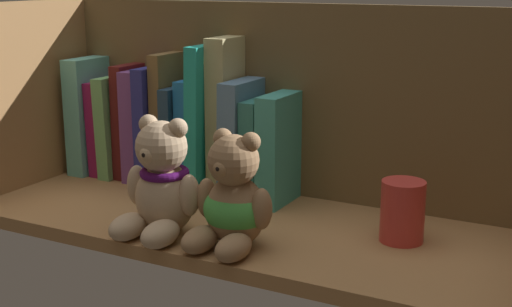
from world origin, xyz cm
name	(u,v)px	position (x,y,z in cm)	size (l,w,h in cm)	color
shelf_board	(253,230)	(0.00, 0.00, 1.00)	(83.48, 29.53, 2.00)	#9E7042
shelf_back_panel	(300,108)	(0.00, 15.36, 16.04)	(85.88, 1.20, 32.08)	brown
shelf_side_panel_left	(25,101)	(-42.54, 0.00, 16.04)	(1.60, 31.93, 32.08)	#9E7042
book_0	(96,114)	(-38.49, 12.62, 12.11)	(3.51, 12.94, 20.22)	#68C3B8
book_1	(111,126)	(-35.36, 12.62, 10.17)	(2.22, 10.82, 16.34)	#8B164E
book_2	(122,125)	(-32.79, 12.62, 10.68)	(2.37, 12.19, 17.37)	#6CB16A
book_3	(134,120)	(-30.22, 12.62, 11.74)	(2.24, 9.76, 19.48)	#591717
book_4	(147,124)	(-27.35, 12.62, 11.40)	(2.99, 11.60, 18.81)	#73418B
book_5	(161,123)	(-24.45, 12.62, 11.78)	(2.28, 12.97, 19.55)	navy
book_6	(173,118)	(-21.99, 12.62, 12.91)	(2.11, 10.67, 21.83)	olive
book_7	(185,135)	(-19.67, 12.62, 10.29)	(1.99, 12.27, 16.57)	navy
book_8	(199,132)	(-16.93, 12.62, 10.93)	(2.96, 10.26, 17.86)	#2379C7
book_9	(213,117)	(-14.06, 12.62, 13.81)	(2.25, 14.12, 23.62)	#23B1A0
book_10	(230,115)	(-10.98, 12.62, 14.43)	(3.37, 9.81, 24.86)	#C4B97C
book_11	(249,136)	(-7.47, 12.62, 11.29)	(3.12, 15.00, 18.58)	#587FA4
book_12	(267,147)	(-4.32, 12.62, 9.97)	(2.64, 14.01, 15.94)	#307A71
book_13	(286,146)	(-1.03, 12.62, 10.46)	(3.42, 14.43, 16.93)	teal
teddy_bear_larger	(161,185)	(-8.92, -9.48, 8.90)	(11.80, 11.99, 16.16)	tan
teddy_bear_smaller	(233,202)	(1.86, -8.92, 8.04)	(11.25, 11.80, 15.37)	#93704C
pillar_candle	(402,211)	(20.51, 3.19, 6.11)	(5.80, 5.80, 8.23)	#C63833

